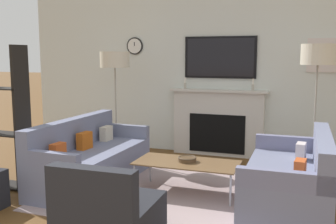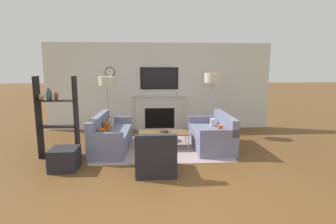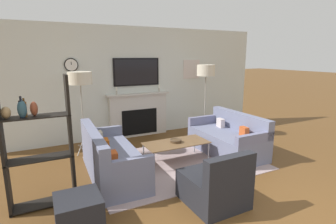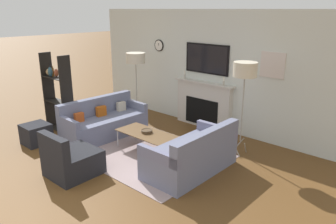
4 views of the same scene
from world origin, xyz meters
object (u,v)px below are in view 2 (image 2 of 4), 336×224
at_px(decorative_bowl, 164,131).
at_px(ottoman, 65,159).
at_px(armchair, 156,159).
at_px(shelf_unit, 57,116).
at_px(floor_lamp_right, 212,79).
at_px(couch_left, 110,137).
at_px(coffee_table, 164,133).
at_px(couch_right, 213,136).
at_px(floor_lamp_left, 107,82).

height_order(decorative_bowl, ottoman, decorative_bowl).
bearing_deg(armchair, shelf_unit, 154.39).
height_order(floor_lamp_right, shelf_unit, floor_lamp_right).
relative_size(couch_left, armchair, 2.31).
bearing_deg(armchair, decorative_bowl, 81.77).
distance_m(coffee_table, floor_lamp_right, 2.23).
bearing_deg(couch_right, decorative_bowl, 176.17).
bearing_deg(decorative_bowl, floor_lamp_left, 143.37).
relative_size(armchair, floor_lamp_left, 0.48).
bearing_deg(decorative_bowl, floor_lamp_right, 38.25).
height_order(couch_left, floor_lamp_right, floor_lamp_right).
distance_m(armchair, ottoman, 1.77).
distance_m(couch_right, floor_lamp_left, 3.22).
bearing_deg(floor_lamp_right, ottoman, -144.53).
bearing_deg(coffee_table, shelf_unit, -167.52).
distance_m(couch_right, floor_lamp_right, 1.82).
distance_m(armchair, floor_lamp_left, 3.24).
height_order(couch_left, armchair, couch_left).
distance_m(shelf_unit, ottoman, 1.09).
height_order(armchair, ottoman, armchair).
distance_m(decorative_bowl, floor_lamp_left, 2.20).
relative_size(couch_left, decorative_bowl, 8.45).
distance_m(couch_left, ottoman, 1.41).
relative_size(floor_lamp_left, shelf_unit, 0.97).
xyz_separation_m(armchair, floor_lamp_right, (1.65, 2.68, 1.37)).
bearing_deg(ottoman, coffee_table, 32.95).
xyz_separation_m(couch_right, shelf_unit, (-3.54, -0.46, 0.61)).
bearing_deg(floor_lamp_right, couch_left, -156.05).
xyz_separation_m(coffee_table, floor_lamp_right, (1.43, 1.14, 1.27)).
distance_m(couch_right, coffee_table, 1.20).
xyz_separation_m(couch_left, decorative_bowl, (1.28, 0.08, 0.12)).
height_order(couch_left, decorative_bowl, couch_left).
xyz_separation_m(armchair, ottoman, (-1.75, 0.26, -0.05)).
bearing_deg(decorative_bowl, coffee_table, -85.43).
xyz_separation_m(couch_right, decorative_bowl, (-1.20, 0.08, 0.12)).
xyz_separation_m(floor_lamp_left, shelf_unit, (-0.83, -1.66, -0.66)).
relative_size(floor_lamp_left, floor_lamp_right, 0.95).
bearing_deg(floor_lamp_right, couch_right, -100.81).
distance_m(couch_right, ottoman, 3.40).
height_order(coffee_table, floor_lamp_right, floor_lamp_right).
height_order(armchair, decorative_bowl, armchair).
bearing_deg(armchair, coffee_table, 81.63).
bearing_deg(couch_left, floor_lamp_left, 100.80).
height_order(couch_left, floor_lamp_left, floor_lamp_left).
bearing_deg(coffee_table, armchair, -98.37).
relative_size(armchair, ottoman, 1.59).
relative_size(armchair, floor_lamp_right, 0.45).
bearing_deg(decorative_bowl, couch_right, -3.83).
relative_size(decorative_bowl, floor_lamp_right, 0.12).
relative_size(decorative_bowl, ottoman, 0.44).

